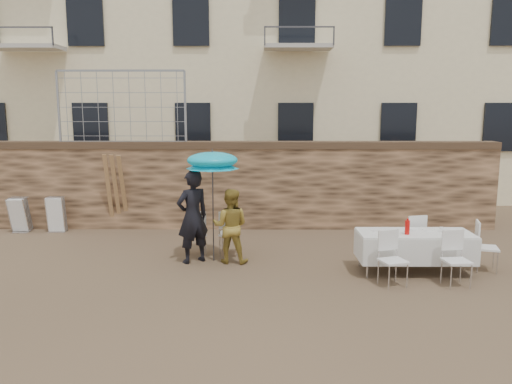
{
  "coord_description": "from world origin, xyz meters",
  "views": [
    {
      "loc": [
        0.46,
        -7.72,
        3.04
      ],
      "look_at": [
        0.4,
        2.2,
        1.4
      ],
      "focal_mm": 35.0,
      "sensor_mm": 36.0,
      "label": 1
    }
  ],
  "objects_px": {
    "banquet_table": "(415,235)",
    "chair_stack_left": "(22,213)",
    "table_chair_side": "(487,246)",
    "man_suit": "(193,217)",
    "chair_stack_right": "(58,214)",
    "soda_bottle": "(407,227)",
    "umbrella": "(212,163)",
    "table_chair_front_right": "(457,260)",
    "table_chair_back": "(412,237)",
    "couple_chair_right": "(230,232)",
    "table_chair_front_left": "(393,259)",
    "couple_chair_left": "(197,232)",
    "woman_dress": "(230,226)"
  },
  "relations": [
    {
      "from": "woman_dress",
      "to": "soda_bottle",
      "type": "distance_m",
      "value": 3.39
    },
    {
      "from": "umbrella",
      "to": "table_chair_back",
      "type": "height_order",
      "value": "umbrella"
    },
    {
      "from": "woman_dress",
      "to": "umbrella",
      "type": "bearing_deg",
      "value": -8.73
    },
    {
      "from": "table_chair_back",
      "to": "table_chair_side",
      "type": "xyz_separation_m",
      "value": [
        1.2,
        -0.7,
        0.0
      ]
    },
    {
      "from": "woman_dress",
      "to": "table_chair_side",
      "type": "distance_m",
      "value": 4.93
    },
    {
      "from": "woman_dress",
      "to": "chair_stack_left",
      "type": "xyz_separation_m",
      "value": [
        -5.39,
        2.54,
        -0.29
      ]
    },
    {
      "from": "table_chair_back",
      "to": "chair_stack_right",
      "type": "height_order",
      "value": "table_chair_back"
    },
    {
      "from": "table_chair_front_right",
      "to": "chair_stack_right",
      "type": "xyz_separation_m",
      "value": [
        -8.49,
        3.91,
        -0.02
      ]
    },
    {
      "from": "woman_dress",
      "to": "chair_stack_right",
      "type": "xyz_separation_m",
      "value": [
        -4.49,
        2.54,
        -0.29
      ]
    },
    {
      "from": "table_chair_front_left",
      "to": "couple_chair_right",
      "type": "bearing_deg",
      "value": 128.71
    },
    {
      "from": "soda_bottle",
      "to": "chair_stack_left",
      "type": "bearing_deg",
      "value": 159.17
    },
    {
      "from": "banquet_table",
      "to": "table_chair_front_left",
      "type": "bearing_deg",
      "value": -128.66
    },
    {
      "from": "chair_stack_left",
      "to": "couple_chair_left",
      "type": "bearing_deg",
      "value": -23.2
    },
    {
      "from": "table_chair_front_right",
      "to": "chair_stack_right",
      "type": "height_order",
      "value": "table_chair_front_right"
    },
    {
      "from": "umbrella",
      "to": "table_chair_back",
      "type": "xyz_separation_m",
      "value": [
        4.05,
        0.08,
        -1.51
      ]
    },
    {
      "from": "banquet_table",
      "to": "soda_bottle",
      "type": "height_order",
      "value": "soda_bottle"
    },
    {
      "from": "soda_bottle",
      "to": "table_chair_side",
      "type": "distance_m",
      "value": 1.67
    },
    {
      "from": "couple_chair_right",
      "to": "chair_stack_right",
      "type": "relative_size",
      "value": 1.04
    },
    {
      "from": "couple_chair_right",
      "to": "soda_bottle",
      "type": "bearing_deg",
      "value": 162.98
    },
    {
      "from": "woman_dress",
      "to": "table_chair_front_left",
      "type": "bearing_deg",
      "value": 161.96
    },
    {
      "from": "table_chair_front_right",
      "to": "table_chair_back",
      "type": "relative_size",
      "value": 1.0
    },
    {
      "from": "man_suit",
      "to": "soda_bottle",
      "type": "bearing_deg",
      "value": 133.82
    },
    {
      "from": "chair_stack_right",
      "to": "table_chair_front_left",
      "type": "bearing_deg",
      "value": -27.86
    },
    {
      "from": "couple_chair_left",
      "to": "banquet_table",
      "type": "bearing_deg",
      "value": 155.96
    },
    {
      "from": "umbrella",
      "to": "couple_chair_left",
      "type": "bearing_deg",
      "value": 131.63
    },
    {
      "from": "man_suit",
      "to": "soda_bottle",
      "type": "relative_size",
      "value": 7.2
    },
    {
      "from": "couple_chair_right",
      "to": "soda_bottle",
      "type": "xyz_separation_m",
      "value": [
        3.35,
        -1.32,
        0.43
      ]
    },
    {
      "from": "woman_dress",
      "to": "soda_bottle",
      "type": "bearing_deg",
      "value": 174.11
    },
    {
      "from": "couple_chair_right",
      "to": "table_chair_front_right",
      "type": "distance_m",
      "value": 4.48
    },
    {
      "from": "umbrella",
      "to": "chair_stack_right",
      "type": "relative_size",
      "value": 2.29
    },
    {
      "from": "man_suit",
      "to": "chair_stack_right",
      "type": "relative_size",
      "value": 2.03
    },
    {
      "from": "banquet_table",
      "to": "chair_stack_left",
      "type": "xyz_separation_m",
      "value": [
        -8.89,
        3.16,
        -0.27
      ]
    },
    {
      "from": "table_chair_back",
      "to": "chair_stack_left",
      "type": "bearing_deg",
      "value": -26.84
    },
    {
      "from": "couple_chair_right",
      "to": "chair_stack_left",
      "type": "bearing_deg",
      "value": -15.96
    },
    {
      "from": "man_suit",
      "to": "chair_stack_right",
      "type": "distance_m",
      "value": 4.55
    },
    {
      "from": "man_suit",
      "to": "table_chair_front_left",
      "type": "distance_m",
      "value": 3.92
    },
    {
      "from": "umbrella",
      "to": "chair_stack_right",
      "type": "height_order",
      "value": "umbrella"
    },
    {
      "from": "soda_bottle",
      "to": "table_chair_back",
      "type": "xyz_separation_m",
      "value": [
        0.4,
        0.95,
        -0.43
      ]
    },
    {
      "from": "couple_chair_right",
      "to": "table_chair_back",
      "type": "height_order",
      "value": "same"
    },
    {
      "from": "table_chair_side",
      "to": "umbrella",
      "type": "bearing_deg",
      "value": 97.81
    },
    {
      "from": "table_chair_front_right",
      "to": "table_chair_back",
      "type": "xyz_separation_m",
      "value": [
        -0.3,
        1.55,
        0.0
      ]
    },
    {
      "from": "couple_chair_left",
      "to": "table_chair_front_left",
      "type": "xyz_separation_m",
      "value": [
        3.65,
        -1.92,
        0.0
      ]
    },
    {
      "from": "umbrella",
      "to": "table_chair_front_left",
      "type": "xyz_separation_m",
      "value": [
        3.25,
        -1.47,
        -1.51
      ]
    },
    {
      "from": "couple_chair_left",
      "to": "table_chair_side",
      "type": "relative_size",
      "value": 1.0
    },
    {
      "from": "banquet_table",
      "to": "table_chair_side",
      "type": "distance_m",
      "value": 1.43
    },
    {
      "from": "man_suit",
      "to": "couple_chair_left",
      "type": "bearing_deg",
      "value": -125.45
    },
    {
      "from": "couple_chair_left",
      "to": "banquet_table",
      "type": "distance_m",
      "value": 4.41
    },
    {
      "from": "umbrella",
      "to": "couple_chair_left",
      "type": "height_order",
      "value": "umbrella"
    },
    {
      "from": "soda_bottle",
      "to": "chair_stack_right",
      "type": "distance_m",
      "value": 8.48
    },
    {
      "from": "woman_dress",
      "to": "chair_stack_right",
      "type": "distance_m",
      "value": 5.17
    }
  ]
}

